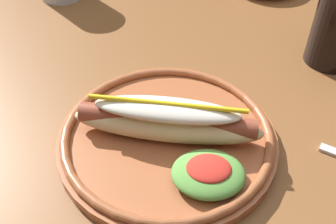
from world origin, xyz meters
TOP-DOWN VIEW (x-y plane):
  - dining_table at (0.00, 0.00)m, footprint 1.38×0.98m
  - hot_dog_plate at (0.07, -0.16)m, footprint 0.29×0.29m

SIDE VIEW (x-z plane):
  - dining_table at x=0.00m, z-range 0.28..1.02m
  - hot_dog_plate at x=0.07m, z-range 0.72..0.80m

